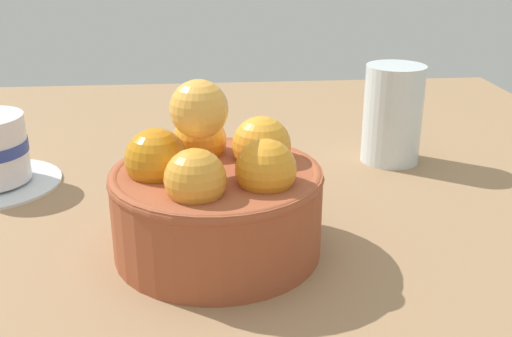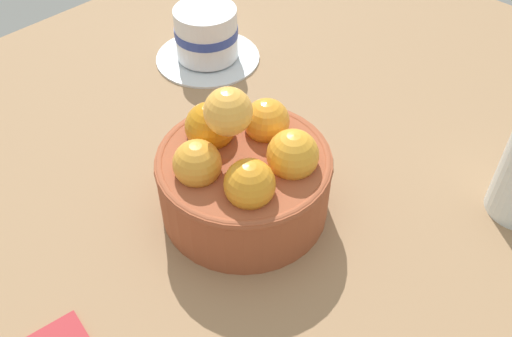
# 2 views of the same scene
# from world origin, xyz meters

# --- Properties ---
(ground_plane) EXTENTS (1.13, 0.93, 0.03)m
(ground_plane) POSITION_xyz_m (0.00, 0.00, -0.02)
(ground_plane) COLOR #997551
(terracotta_bowl) EXTENTS (0.16, 0.16, 0.14)m
(terracotta_bowl) POSITION_xyz_m (0.00, 0.00, 0.05)
(terracotta_bowl) COLOR #9E4C2D
(terracotta_bowl) RESTS_ON ground_plane
(water_glass) EXTENTS (0.06, 0.06, 0.11)m
(water_glass) POSITION_xyz_m (0.19, -0.19, 0.05)
(water_glass) COLOR silver
(water_glass) RESTS_ON ground_plane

